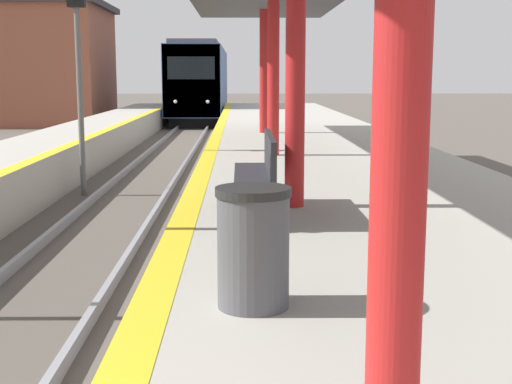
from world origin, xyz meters
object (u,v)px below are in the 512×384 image
trash_bin (253,247)px  bench (259,172)px  train (201,82)px  signal_mid (77,36)px

trash_bin → bench: bearing=87.7°
train → signal_mid: (-1.10, -26.81, 1.20)m
trash_bin → bench: bench is taller
signal_mid → trash_bin: bearing=-71.7°
trash_bin → bench: (0.13, 3.35, 0.07)m
signal_mid → bench: size_ratio=2.48×
train → bench: bearing=-85.8°
bench → signal_mid: bearing=116.9°
trash_bin → train: bearing=93.6°
train → trash_bin: 37.36m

